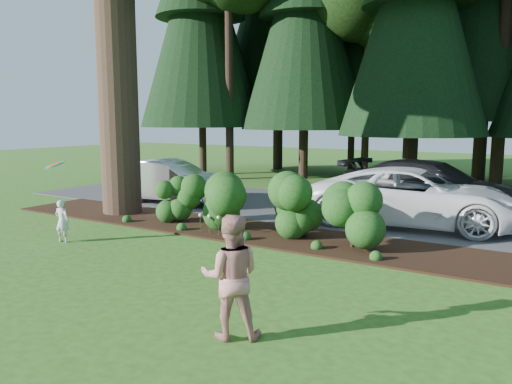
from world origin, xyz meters
TOP-DOWN VIEW (x-y plane):
  - ground at (0.00, 0.00)m, footprint 80.00×80.00m
  - mulch_bed at (0.00, 3.25)m, footprint 16.00×2.50m
  - driveway at (0.00, 7.50)m, footprint 22.00×6.00m
  - shrub_row at (0.77, 3.14)m, footprint 6.53×1.60m
  - lily_cluster at (-0.30, 2.40)m, footprint 0.69×0.09m
  - car_silver_wagon at (-4.63, 5.72)m, footprint 4.93×2.43m
  - car_white_suv at (3.98, 6.43)m, footprint 6.16×3.32m
  - car_dark_suv at (3.91, 8.66)m, footprint 6.03×2.94m
  - child at (-2.98, -0.10)m, footprint 0.44×0.34m
  - adult at (3.72, -2.37)m, footprint 1.08×1.02m
  - frisbee at (-3.23, -0.04)m, footprint 0.50×0.47m

SIDE VIEW (x-z plane):
  - ground at x=0.00m, z-range 0.00..0.00m
  - driveway at x=0.00m, z-range 0.00..0.03m
  - mulch_bed at x=0.00m, z-range 0.00..0.05m
  - lily_cluster at x=-0.30m, z-range 0.21..0.78m
  - child at x=-2.98m, z-range 0.00..1.07m
  - car_silver_wagon at x=-4.63m, z-range 0.03..1.59m
  - shrub_row at x=0.77m, z-range 0.00..1.61m
  - car_white_suv at x=3.98m, z-range 0.03..1.67m
  - car_dark_suv at x=3.91m, z-range 0.03..1.72m
  - adult at x=3.72m, z-range 0.00..1.76m
  - frisbee at x=-3.23m, z-range 1.80..2.04m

